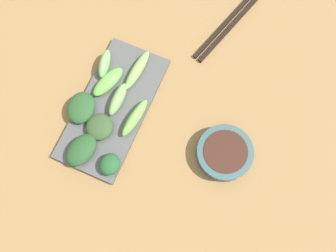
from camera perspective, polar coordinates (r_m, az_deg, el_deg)
tabletop at (r=0.72m, az=-3.95°, el=0.59°), size 2.10×2.10×0.02m
sauce_bowl at (r=0.69m, az=9.58°, el=-4.25°), size 0.11×0.11×0.03m
serving_plate at (r=0.73m, az=-9.10°, el=3.29°), size 0.14×0.29×0.01m
broccoli_stalk_0 at (r=0.73m, az=-10.06°, el=7.34°), size 0.06×0.09×0.02m
broccoli_leafy_1 at (r=0.69m, az=-14.37°, el=-3.94°), size 0.07×0.08×0.03m
broccoli_leafy_2 at (r=0.68m, az=-9.80°, el=-6.39°), size 0.04×0.05×0.03m
broccoli_leafy_3 at (r=0.70m, az=-11.45°, el=-0.15°), size 0.07×0.07×0.02m
broccoli_stalk_4 at (r=0.73m, az=-5.21°, el=9.39°), size 0.03×0.10×0.02m
broccoli_stalk_5 at (r=0.71m, az=-8.44°, el=4.48°), size 0.02×0.08×0.03m
broccoli_stalk_6 at (r=0.69m, az=-5.63°, el=1.40°), size 0.03×0.09×0.03m
broccoli_leafy_7 at (r=0.72m, az=-14.42°, el=3.01°), size 0.07×0.08×0.02m
broccoli_stalk_8 at (r=0.74m, az=-10.64°, el=10.28°), size 0.04×0.07×0.03m
chopsticks at (r=0.81m, az=10.25°, el=16.52°), size 0.09×0.23×0.01m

